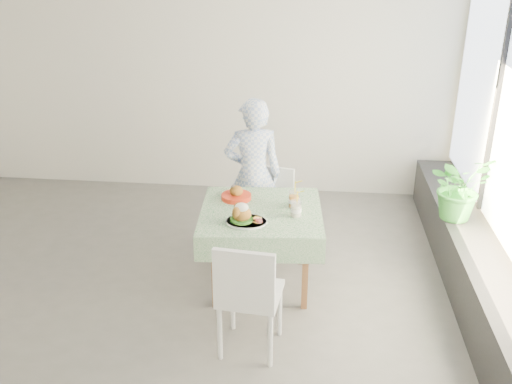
# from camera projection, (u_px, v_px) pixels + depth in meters

# --- Properties ---
(floor) EXTENTS (6.00, 6.00, 0.00)m
(floor) POSITION_uv_depth(u_px,v_px,m) (156.00, 291.00, 5.14)
(floor) COLOR #585653
(floor) RESTS_ON ground
(wall_back) EXTENTS (6.00, 0.02, 2.80)m
(wall_back) POSITION_uv_depth(u_px,v_px,m) (204.00, 79.00, 6.88)
(wall_back) COLOR white
(wall_back) RESTS_ON ground
(window_ledge) EXTENTS (0.40, 4.80, 0.50)m
(window_ledge) POSITION_uv_depth(u_px,v_px,m) (481.00, 285.00, 4.76)
(window_ledge) COLOR black
(window_ledge) RESTS_ON ground
(cafe_table) EXTENTS (1.12, 1.12, 0.74)m
(cafe_table) POSITION_uv_depth(u_px,v_px,m) (261.00, 239.00, 5.08)
(cafe_table) COLOR brown
(cafe_table) RESTS_ON ground
(chair_far) EXTENTS (0.47, 0.47, 0.83)m
(chair_far) POSITION_uv_depth(u_px,v_px,m) (270.00, 225.00, 5.80)
(chair_far) COLOR white
(chair_far) RESTS_ON ground
(chair_near) EXTENTS (0.49, 0.49, 0.94)m
(chair_near) POSITION_uv_depth(u_px,v_px,m) (250.00, 316.00, 4.29)
(chair_near) COLOR white
(chair_near) RESTS_ON ground
(diner) EXTENTS (0.63, 0.48, 1.56)m
(diner) POSITION_uv_depth(u_px,v_px,m) (253.00, 175.00, 5.63)
(diner) COLOR #849ED4
(diner) RESTS_ON ground
(main_dish) EXTENTS (0.35, 0.35, 0.18)m
(main_dish) POSITION_uv_depth(u_px,v_px,m) (244.00, 216.00, 4.71)
(main_dish) COLOR white
(main_dish) RESTS_ON cafe_table
(juice_cup_orange) EXTENTS (0.10, 0.10, 0.29)m
(juice_cup_orange) POSITION_uv_depth(u_px,v_px,m) (294.00, 200.00, 5.00)
(juice_cup_orange) COLOR white
(juice_cup_orange) RESTS_ON cafe_table
(juice_cup_lemonade) EXTENTS (0.10, 0.10, 0.27)m
(juice_cup_lemonade) POSITION_uv_depth(u_px,v_px,m) (296.00, 209.00, 4.84)
(juice_cup_lemonade) COLOR white
(juice_cup_lemonade) RESTS_ON cafe_table
(second_dish) EXTENTS (0.27, 0.27, 0.13)m
(second_dish) POSITION_uv_depth(u_px,v_px,m) (236.00, 195.00, 5.18)
(second_dish) COLOR #B72912
(second_dish) RESTS_ON cafe_table
(potted_plant) EXTENTS (0.74, 0.71, 0.63)m
(potted_plant) POSITION_uv_depth(u_px,v_px,m) (459.00, 187.00, 5.27)
(potted_plant) COLOR #2F7F2A
(potted_plant) RESTS_ON window_ledge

